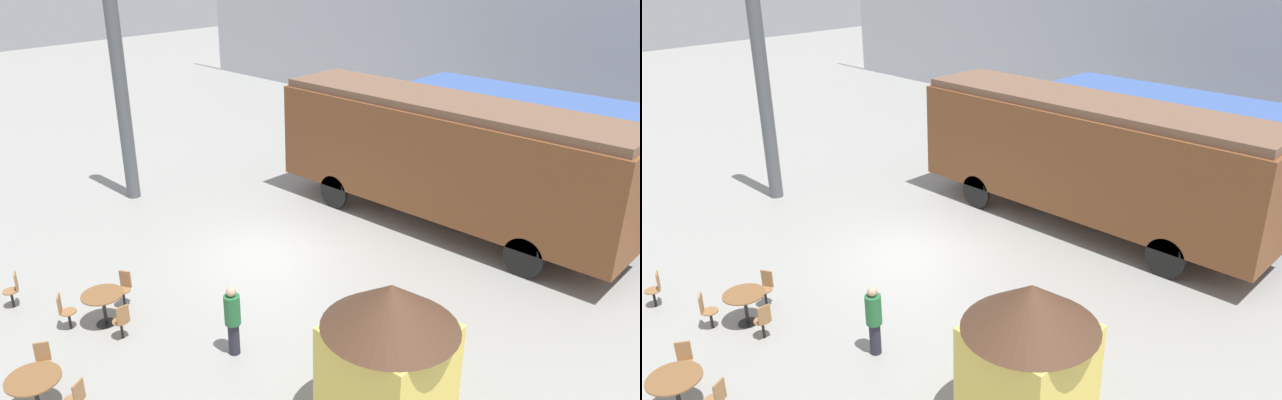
% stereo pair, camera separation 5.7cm
% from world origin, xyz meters
% --- Properties ---
extents(ground_plane, '(80.00, 80.00, 0.00)m').
position_xyz_m(ground_plane, '(0.00, 0.00, 0.00)').
color(ground_plane, gray).
extents(backdrop_wall, '(44.00, 0.15, 9.00)m').
position_xyz_m(backdrop_wall, '(0.00, 15.66, 4.50)').
color(backdrop_wall, '#B2B7C1').
rests_on(backdrop_wall, ground_plane).
extents(streamlined_locomotive, '(11.86, 2.88, 3.51)m').
position_xyz_m(streamlined_locomotive, '(4.49, 8.59, 2.16)').
color(streamlined_locomotive, blue).
rests_on(streamlined_locomotive, ground_plane).
extents(passenger_coach_wooden, '(10.94, 2.61, 3.91)m').
position_xyz_m(passenger_coach_wooden, '(2.38, 4.87, 2.29)').
color(passenger_coach_wooden, brown).
rests_on(passenger_coach_wooden, ground_plane).
extents(cafe_table_near, '(0.99, 0.99, 0.76)m').
position_xyz_m(cafe_table_near, '(1.52, -7.18, 0.62)').
color(cafe_table_near, black).
rests_on(cafe_table_near, ground_plane).
extents(cafe_table_far, '(0.93, 0.93, 0.78)m').
position_xyz_m(cafe_table_far, '(-0.20, -4.87, 0.63)').
color(cafe_table_far, black).
rests_on(cafe_table_far, ground_plane).
extents(cafe_chair_1, '(0.40, 0.39, 0.87)m').
position_xyz_m(cafe_chair_1, '(2.29, -6.78, 0.51)').
color(cafe_chair_1, black).
rests_on(cafe_chair_1, ground_plane).
extents(cafe_chair_2, '(0.40, 0.39, 0.87)m').
position_xyz_m(cafe_chair_2, '(0.79, -6.71, 0.51)').
color(cafe_chair_2, black).
rests_on(cafe_chair_2, ground_plane).
extents(cafe_chair_5, '(0.38, 0.40, 0.87)m').
position_xyz_m(cafe_chair_5, '(-2.42, -5.97, 0.51)').
color(cafe_chair_5, black).
rests_on(cafe_chair_5, ground_plane).
extents(cafe_chair_6, '(0.39, 0.40, 0.87)m').
position_xyz_m(cafe_chair_6, '(-0.64, -5.58, 0.51)').
color(cafe_chair_6, black).
rests_on(cafe_chair_6, ground_plane).
extents(cafe_chair_7, '(0.36, 0.36, 0.87)m').
position_xyz_m(cafe_chair_7, '(0.64, -4.91, 0.51)').
color(cafe_chair_7, black).
rests_on(cafe_chair_7, ground_plane).
extents(cafe_chair_8, '(0.39, 0.40, 0.87)m').
position_xyz_m(cafe_chair_8, '(-0.58, -4.13, 0.51)').
color(cafe_chair_8, black).
rests_on(cafe_chair_8, ground_plane).
extents(visitor_person, '(0.34, 0.34, 1.61)m').
position_xyz_m(visitor_person, '(2.78, -3.56, 0.87)').
color(visitor_person, '#262633').
rests_on(visitor_person, ground_plane).
extents(ticket_kiosk, '(2.34, 2.34, 3.00)m').
position_xyz_m(ticket_kiosk, '(6.49, -3.18, 1.67)').
color(ticket_kiosk, '#DBC151').
rests_on(ticket_kiosk, ground_plane).
extents(support_pillar, '(0.44, 0.44, 8.00)m').
position_xyz_m(support_pillar, '(-6.49, -0.35, 4.00)').
color(support_pillar, '#4C5156').
rests_on(support_pillar, ground_plane).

